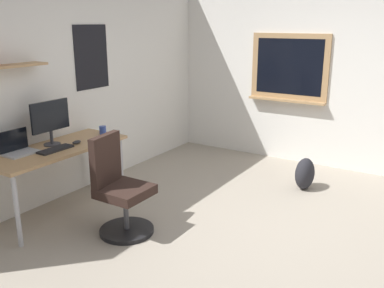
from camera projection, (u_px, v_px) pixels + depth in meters
ground_plane at (266, 239)px, 3.94m from camera, size 5.20×5.20×0.00m
wall_back at (71, 81)px, 4.83m from camera, size 5.00×0.30×2.60m
wall_right at (341, 73)px, 5.58m from camera, size 0.22×5.00×2.60m
desk at (57, 154)px, 4.33m from camera, size 1.49×0.61×0.72m
office_chair at (119, 192)px, 3.99m from camera, size 0.52×0.52×0.95m
laptop at (18, 148)px, 4.10m from camera, size 0.31×0.21×0.23m
monitor_primary at (50, 120)px, 4.32m from camera, size 0.46×0.17×0.46m
keyboard at (55, 149)px, 4.21m from camera, size 0.37×0.13×0.02m
computer_mouse at (77, 142)px, 4.43m from camera, size 0.10×0.06×0.03m
coffee_mug at (103, 130)px, 4.81m from camera, size 0.08×0.08×0.09m
backpack at (305, 174)px, 5.09m from camera, size 0.32×0.22×0.38m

